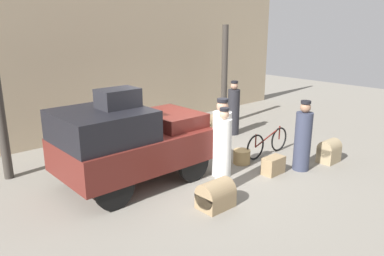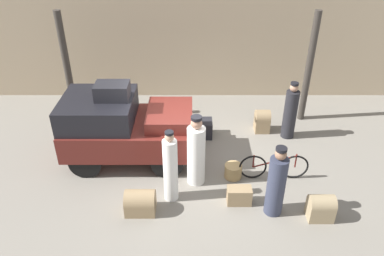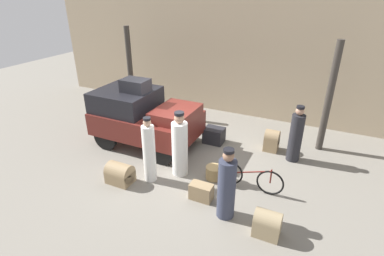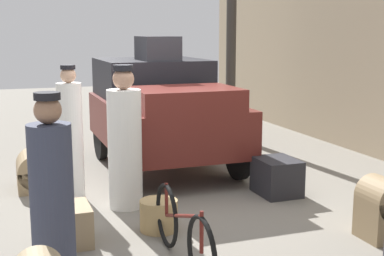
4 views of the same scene
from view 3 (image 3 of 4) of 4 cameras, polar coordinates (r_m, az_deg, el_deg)
ground_plane at (r=8.95m, az=-1.72°, el=-5.76°), size 30.00×30.00×0.00m
station_building_facade at (r=11.67m, az=7.52°, el=13.46°), size 16.00×0.15×4.50m
canopy_pillar_left at (r=11.89m, az=-11.68°, el=10.51°), size 0.20×0.20×3.34m
canopy_pillar_right at (r=9.62m, az=24.63°, el=5.16°), size 0.20×0.20×3.34m
truck at (r=9.45m, az=-9.28°, el=2.28°), size 3.21×1.87×1.74m
bicycle at (r=7.65m, az=10.92°, el=-9.20°), size 1.68×0.04×0.71m
wicker_basket at (r=8.01m, az=4.16°, el=-8.45°), size 0.43×0.43×0.35m
porter_standing_middle at (r=6.54m, az=6.61°, el=-11.04°), size 0.39×0.39×1.68m
porter_lifting_near_truck at (r=7.68m, az=-8.16°, el=-4.55°), size 0.32×0.32×1.78m
porter_with_bicycle at (r=9.00m, az=19.17°, el=-1.47°), size 0.37×0.37×1.69m
porter_carrying_trunk at (r=7.87m, az=-2.33°, el=-3.58°), size 0.42×0.42×1.80m
trunk_umber_medium at (r=9.74m, az=4.22°, el=-1.40°), size 0.63×0.51×0.49m
trunk_barrel_dark at (r=9.54m, az=14.95°, el=-2.24°), size 0.42×0.43×0.68m
trunk_wicker_pale at (r=8.04m, az=-13.56°, el=-8.48°), size 0.65×0.49×0.55m
suitcase_small_leather at (r=6.53m, az=14.16°, el=-17.21°), size 0.53×0.40×0.59m
suitcase_black_upright at (r=7.28m, az=1.77°, el=-12.04°), size 0.54×0.31×0.41m
trunk_on_truck_roof at (r=9.23m, az=-10.72°, el=7.97°), size 0.81×0.58×0.39m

